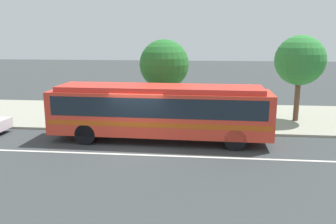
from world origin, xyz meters
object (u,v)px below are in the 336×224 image
object	(u,v)px
transit_bus	(160,109)
street_tree_near_stop	(164,65)
pedestrian_waiting_near_sign	(188,107)
street_tree_mid_block	(300,61)
bus_stop_sign	(250,101)

from	to	relation	value
transit_bus	street_tree_near_stop	xyz separation A→B (m)	(-0.20, 3.63, 1.87)
pedestrian_waiting_near_sign	street_tree_mid_block	xyz separation A→B (m)	(6.41, 1.23, 2.61)
street_tree_mid_block	pedestrian_waiting_near_sign	bearing A→B (deg)	-169.13
transit_bus	bus_stop_sign	world-z (taller)	transit_bus
street_tree_near_stop	bus_stop_sign	bearing A→B (deg)	-19.36
transit_bus	bus_stop_sign	size ratio (longest dim) A/B	4.34
bus_stop_sign	street_tree_near_stop	distance (m)	5.31
street_tree_mid_block	street_tree_near_stop	bearing A→B (deg)	-173.15
street_tree_near_stop	street_tree_mid_block	bearing A→B (deg)	6.85
pedestrian_waiting_near_sign	bus_stop_sign	bearing A→B (deg)	-22.36
street_tree_near_stop	street_tree_mid_block	world-z (taller)	street_tree_mid_block
street_tree_near_stop	pedestrian_waiting_near_sign	bearing A→B (deg)	-11.80
transit_bus	bus_stop_sign	bearing A→B (deg)	23.45
bus_stop_sign	street_tree_near_stop	world-z (taller)	street_tree_near_stop
transit_bus	pedestrian_waiting_near_sign	world-z (taller)	transit_bus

